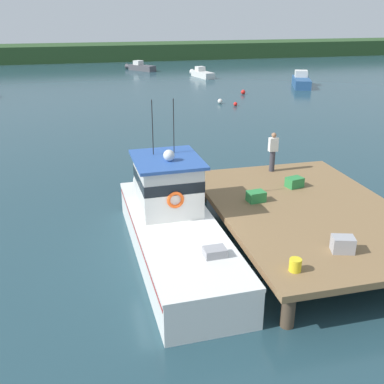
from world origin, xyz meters
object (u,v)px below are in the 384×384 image
(main_fishing_boat, at_px, (172,222))
(bait_bucket, at_px, (295,265))
(deckhand_by_the_boat, at_px, (273,151))
(moored_boat_off_the_point, at_px, (140,67))
(crate_single_far, at_px, (343,244))
(moored_boat_far_left, at_px, (301,81))
(mooring_buoy_inshore, at_px, (243,92))
(crate_single_by_cleat, at_px, (295,182))
(mooring_buoy_outer, at_px, (235,104))
(mooring_buoy_channel_marker, at_px, (220,101))
(moored_boat_near_channel, at_px, (201,74))
(crate_stack_mid_dock, at_px, (256,196))

(main_fishing_boat, bearing_deg, bait_bucket, -58.49)
(deckhand_by_the_boat, distance_m, moored_boat_off_the_point, 43.86)
(crate_single_far, height_order, bait_bucket, crate_single_far)
(moored_boat_far_left, height_order, mooring_buoy_inshore, moored_boat_far_left)
(moored_boat_far_left, xyz_separation_m, mooring_buoy_inshore, (-7.47, -3.16, -0.32))
(bait_bucket, bearing_deg, main_fishing_boat, 121.51)
(crate_single_by_cleat, relative_size, deckhand_by_the_boat, 0.37)
(mooring_buoy_outer, bearing_deg, main_fishing_boat, -113.92)
(crate_single_by_cleat, xyz_separation_m, mooring_buoy_channel_marker, (3.90, 21.97, -1.18))
(crate_single_by_cleat, distance_m, mooring_buoy_channel_marker, 22.34)
(moored_boat_far_left, height_order, moored_boat_off_the_point, moored_boat_far_left)
(crate_single_by_cleat, height_order, mooring_buoy_channel_marker, crate_single_by_cleat)
(mooring_buoy_channel_marker, height_order, mooring_buoy_inshore, mooring_buoy_inshore)
(bait_bucket, xyz_separation_m, moored_boat_far_left, (17.41, 34.34, -0.84))
(moored_boat_far_left, bearing_deg, mooring_buoy_outer, -140.55)
(crate_single_by_cleat, bearing_deg, crate_single_far, -100.43)
(bait_bucket, relative_size, mooring_buoy_inshore, 0.81)
(mooring_buoy_outer, bearing_deg, moored_boat_off_the_point, 100.12)
(moored_boat_near_channel, bearing_deg, mooring_buoy_outer, -95.60)
(moored_boat_near_channel, bearing_deg, moored_boat_far_left, -47.08)
(crate_stack_mid_dock, relative_size, mooring_buoy_channel_marker, 1.47)
(mooring_buoy_channel_marker, xyz_separation_m, mooring_buoy_inshore, (3.45, 3.80, 0.01))
(mooring_buoy_channel_marker, bearing_deg, moored_boat_near_channel, 80.62)
(crate_stack_mid_dock, distance_m, deckhand_by_the_boat, 3.42)
(mooring_buoy_outer, xyz_separation_m, mooring_buoy_inshore, (2.51, 5.05, 0.04))
(main_fishing_boat, bearing_deg, moored_boat_near_channel, 73.66)
(deckhand_by_the_boat, relative_size, mooring_buoy_inshore, 3.89)
(crate_single_far, xyz_separation_m, crate_single_by_cleat, (0.89, 4.82, -0.04))
(crate_single_far, relative_size, moored_boat_far_left, 0.10)
(crate_stack_mid_dock, bearing_deg, mooring_buoy_inshore, 70.88)
(deckhand_by_the_boat, bearing_deg, bait_bucket, -108.81)
(deckhand_by_the_boat, height_order, mooring_buoy_outer, deckhand_by_the_boat)
(crate_single_far, height_order, mooring_buoy_channel_marker, crate_single_far)
(crate_single_by_cleat, relative_size, moored_boat_far_left, 0.10)
(crate_single_far, height_order, mooring_buoy_inshore, crate_single_far)
(main_fishing_boat, xyz_separation_m, mooring_buoy_inshore, (12.36, 27.25, -0.80))
(moored_boat_off_the_point, relative_size, mooring_buoy_outer, 13.43)
(crate_single_far, relative_size, mooring_buoy_inshore, 1.43)
(moored_boat_off_the_point, distance_m, mooring_buoy_channel_marker, 24.01)
(crate_single_far, bearing_deg, bait_bucket, -160.75)
(mooring_buoy_channel_marker, relative_size, mooring_buoy_inshore, 0.97)
(moored_boat_near_channel, bearing_deg, bait_bucket, -101.90)
(bait_bucket, bearing_deg, deckhand_by_the_boat, 71.19)
(crate_stack_mid_dock, distance_m, mooring_buoy_outer, 22.71)
(moored_boat_far_left, relative_size, moored_boat_off_the_point, 1.37)
(bait_bucket, xyz_separation_m, moored_boat_near_channel, (9.12, 43.26, -0.97))
(moored_boat_off_the_point, distance_m, mooring_buoy_outer, 25.40)
(crate_single_by_cleat, relative_size, moored_boat_near_channel, 0.13)
(moored_boat_far_left, relative_size, moored_boat_near_channel, 1.29)
(bait_bucket, relative_size, mooring_buoy_outer, 1.03)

